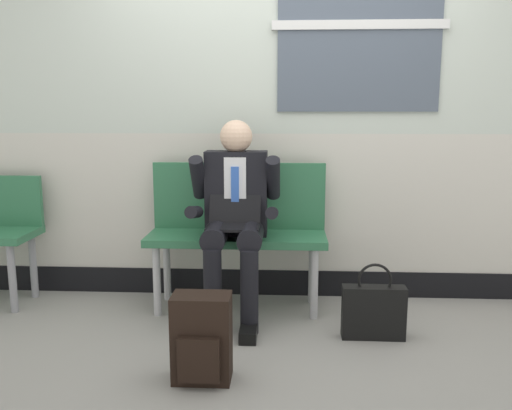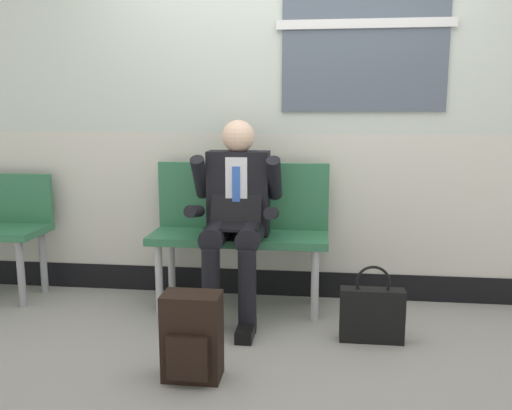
# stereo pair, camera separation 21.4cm
# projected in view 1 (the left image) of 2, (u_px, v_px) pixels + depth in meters

# --- Properties ---
(ground_plane) EXTENTS (18.00, 18.00, 0.00)m
(ground_plane) POSITION_uv_depth(u_px,v_px,m) (278.00, 322.00, 3.44)
(ground_plane) COLOR gray
(station_wall) EXTENTS (5.67, 0.16, 2.91)m
(station_wall) POSITION_uv_depth(u_px,v_px,m) (281.00, 93.00, 3.75)
(station_wall) COLOR beige
(station_wall) RESTS_ON ground
(bench_with_person) EXTENTS (1.18, 0.42, 0.97)m
(bench_with_person) POSITION_uv_depth(u_px,v_px,m) (238.00, 223.00, 3.65)
(bench_with_person) COLOR #2D6B47
(bench_with_person) RESTS_ON ground
(person_seated) EXTENTS (0.57, 0.70, 1.27)m
(person_seated) POSITION_uv_depth(u_px,v_px,m) (235.00, 213.00, 3.43)
(person_seated) COLOR black
(person_seated) RESTS_ON ground
(backpack) EXTENTS (0.29, 0.22, 0.44)m
(backpack) POSITION_uv_depth(u_px,v_px,m) (202.00, 339.00, 2.66)
(backpack) COLOR black
(backpack) RESTS_ON ground
(handbag) EXTENTS (0.37, 0.10, 0.46)m
(handbag) POSITION_uv_depth(u_px,v_px,m) (374.00, 311.00, 3.17)
(handbag) COLOR black
(handbag) RESTS_ON ground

